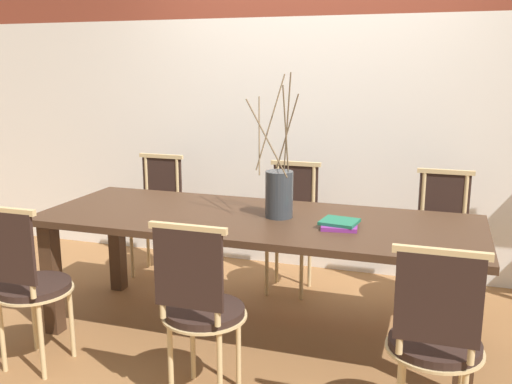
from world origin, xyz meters
TOP-DOWN VIEW (x-y plane):
  - ground_plane at (0.00, 0.00)m, footprint 16.00×16.00m
  - wall_rear at (0.00, 1.29)m, footprint 12.00×0.06m
  - dining_table at (0.00, 0.00)m, footprint 2.57×0.94m
  - chair_near_leftend at (-1.01, -0.76)m, footprint 0.41×0.41m
  - chair_near_left at (-0.02, -0.76)m, footprint 0.41×0.41m
  - chair_near_center at (1.03, -0.76)m, footprint 0.41×0.41m
  - chair_far_leftend at (-1.07, 0.76)m, footprint 0.41×0.41m
  - chair_far_left at (0.01, 0.76)m, footprint 0.41×0.41m
  - chair_far_center at (1.04, 0.76)m, footprint 0.41×0.41m
  - vase_centerpiece at (0.13, 0.04)m, footprint 0.27×0.32m
  - book_stack at (0.50, -0.06)m, footprint 0.22×0.22m

SIDE VIEW (x-z plane):
  - ground_plane at x=0.00m, z-range 0.00..0.00m
  - chair_near_leftend at x=-1.01m, z-range 0.04..0.97m
  - chair_near_left at x=-0.02m, z-range 0.04..0.97m
  - chair_near_center at x=1.03m, z-range 0.04..0.97m
  - chair_far_leftend at x=-1.07m, z-range 0.04..0.97m
  - chair_far_left at x=0.01m, z-range 0.04..0.97m
  - chair_far_center at x=1.04m, z-range 0.04..0.97m
  - dining_table at x=0.00m, z-range 0.28..1.01m
  - book_stack at x=0.50m, z-range 0.74..0.77m
  - vase_centerpiece at x=0.13m, z-range 0.47..1.30m
  - wall_rear at x=0.00m, z-range 0.00..3.20m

